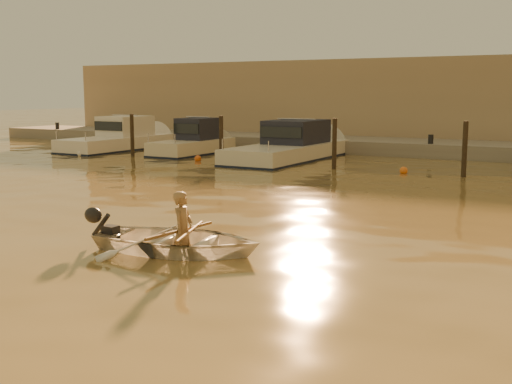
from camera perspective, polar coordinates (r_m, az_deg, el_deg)
The scene contains 19 objects.
ground_plane at distance 13.96m, azimuth -14.71°, elevation -3.90°, with size 160.00×160.00×0.00m, color brown.
dinghy at distance 12.32m, azimuth -6.92°, elevation -4.32°, with size 2.34×3.27×0.68m, color silver.
person at distance 12.23m, azimuth -6.52°, elevation -3.36°, with size 0.54×0.35×1.47m, color olive.
outboard_motor at distance 13.02m, azimuth -12.88°, elevation -3.49°, with size 0.90×0.40×0.70m, color black, non-canonical shape.
oar_port at distance 12.17m, azimuth -5.88°, elevation -3.49°, with size 0.06×0.06×2.10m, color brown.
oar_starboard at distance 12.25m, azimuth -6.73°, elevation -3.42°, with size 0.06×0.06×2.10m, color brown.
moored_boat_0 at distance 34.56m, azimuth -12.25°, elevation 4.71°, with size 2.41×7.60×1.75m, color white, non-canonical shape.
moored_boat_1 at distance 31.57m, azimuth -5.71°, elevation 4.49°, with size 1.91×5.80×1.75m, color beige, non-canonical shape.
moored_boat_2 at distance 28.86m, azimuth 2.90°, elevation 4.12°, with size 2.66×8.79×1.75m, color silver, non-canonical shape.
piling_0 at distance 30.98m, azimuth -10.95°, elevation 4.80°, with size 0.18×0.18×2.20m, color #2D2319.
piling_1 at distance 28.00m, azimuth -3.11°, elevation 4.53°, with size 0.18×0.18×2.20m, color #2D2319.
piling_2 at distance 25.54m, azimuth 6.98°, elevation 4.06°, with size 0.18×0.18×2.20m, color #2D2319.
piling_3 at distance 24.08m, azimuth 18.05°, elevation 3.40°, with size 0.18×0.18×2.20m, color #2D2319.
fender_a at distance 31.75m, azimuth -15.34°, elevation 3.29°, with size 0.30×0.30×0.30m, color white.
fender_b at distance 28.50m, azimuth -5.19°, elevation 2.97°, with size 0.30×0.30×0.30m, color #DC5A19.
fender_c at distance 25.99m, azimuth 0.76°, elevation 2.44°, with size 0.30×0.30×0.30m, color white.
fender_d at distance 24.66m, azimuth 12.99°, elevation 1.86°, with size 0.30×0.30×0.30m, color orange.
quay at distance 32.77m, azimuth 12.49°, elevation 3.65°, with size 52.00×4.00×1.00m, color gray.
waterfront_building at distance 37.94m, azimuth 15.08°, elevation 7.65°, with size 46.00×7.00×4.80m, color #9E8466.
Camera 1 is at (9.57, -9.71, 3.02)m, focal length 45.00 mm.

